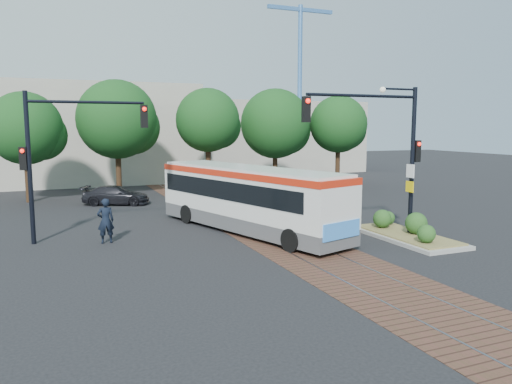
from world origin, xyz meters
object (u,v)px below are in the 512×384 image
signal_pole_main (389,138)px  parked_car (116,195)px  signal_pole_left (59,146)px  traffic_island (406,230)px  city_bus (248,196)px  officer (106,221)px

signal_pole_main → parked_car: signal_pole_main is taller
signal_pole_left → signal_pole_main: bearing=-21.4°
signal_pole_left → parked_car: size_ratio=1.55×
parked_car → traffic_island: bearing=-122.1°
parked_car → city_bus: bearing=-134.2°
city_bus → traffic_island: bearing=-51.2°
city_bus → parked_car: bearing=96.6°
traffic_island → signal_pole_left: bearing=159.6°
parked_car → signal_pole_left: bearing=-177.4°
signal_pole_main → officer: signal_pole_main is taller
city_bus → signal_pole_left: (-7.60, 1.11, 2.27)m
city_bus → officer: bearing=161.7°
city_bus → signal_pole_main: bearing=-55.7°
parked_car → signal_pole_main: bearing=-124.6°
city_bus → parked_car: (-4.43, 10.08, -1.03)m
city_bus → parked_car: 11.06m
city_bus → signal_pole_left: signal_pole_left is taller
officer → parked_car: bearing=-102.3°
signal_pole_main → officer: (-10.68, 3.82, -3.25)m
signal_pole_main → signal_pole_left: 13.14m
signal_pole_main → parked_car: bearing=123.3°
city_bus → traffic_island: 6.86m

